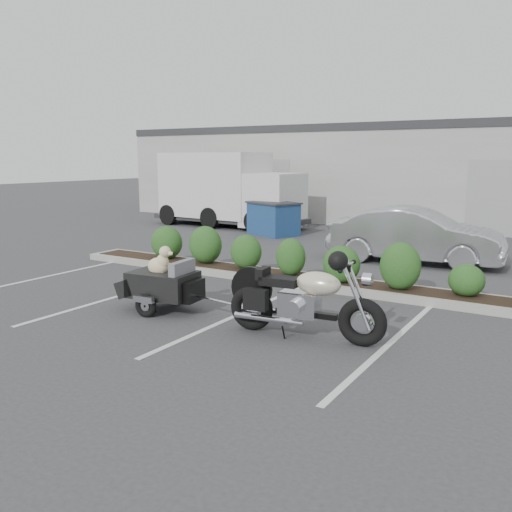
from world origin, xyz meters
The scene contains 8 objects.
ground centered at (0.00, 0.00, 0.00)m, with size 90.00×90.00×0.00m, color #38383A.
planter_kerb centered at (1.00, 2.20, 0.07)m, with size 12.00×1.00×0.15m, color #9E9E93.
building centered at (0.00, 17.00, 2.00)m, with size 26.00×10.00×4.00m, color #9EA099.
motorcycle centered at (2.70, -1.01, 0.57)m, with size 2.48×0.91×1.42m.
pet_trailer centered at (-0.09, -0.99, 0.50)m, with size 2.00×1.12×1.18m.
sedan centered at (2.48, 5.79, 0.71)m, with size 1.51×4.32×1.42m, color #B5B6BD.
dumpster centered at (-3.16, 8.31, 0.59)m, with size 2.08×1.78×1.16m.
delivery_truck centered at (-5.89, 9.53, 1.38)m, with size 6.35×2.46×2.87m.
Camera 1 is at (6.19, -8.04, 2.68)m, focal length 38.00 mm.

